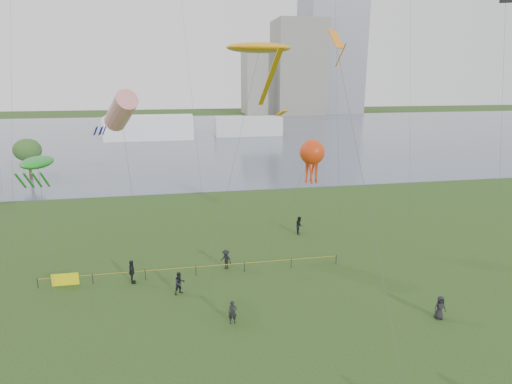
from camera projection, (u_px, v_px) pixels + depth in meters
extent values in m
cube|color=#515C6F|center=(196.00, 136.00, 116.84)|extent=(400.00, 120.00, 0.08)
cube|color=slate|center=(298.00, 68.00, 178.78)|extent=(20.00, 20.00, 38.00)
cube|color=gray|center=(262.00, 80.00, 183.32)|extent=(16.00, 18.00, 28.00)
cube|color=white|center=(150.00, 128.00, 109.21)|extent=(22.00, 8.00, 6.00)
cube|color=silver|center=(248.00, 126.00, 116.75)|extent=(18.00, 7.00, 5.00)
cylinder|color=#352718|center=(30.00, 171.00, 66.71)|extent=(0.44, 0.44, 2.89)
ellipsoid|color=#355F25|center=(27.00, 150.00, 65.86)|extent=(4.11, 4.11, 3.47)
cylinder|color=black|center=(38.00, 283.00, 32.61)|extent=(0.07, 0.07, 0.85)
cylinder|color=black|center=(93.00, 279.00, 33.31)|extent=(0.07, 0.07, 0.85)
cylinder|color=black|center=(145.00, 275.00, 34.01)|extent=(0.07, 0.07, 0.85)
cylinder|color=black|center=(196.00, 271.00, 34.71)|extent=(0.07, 0.07, 0.85)
cylinder|color=black|center=(245.00, 267.00, 35.41)|extent=(0.07, 0.07, 0.85)
cylinder|color=black|center=(291.00, 263.00, 36.11)|extent=(0.07, 0.07, 0.85)
cylinder|color=black|center=(336.00, 259.00, 36.82)|extent=(0.07, 0.07, 0.85)
cylinder|color=gold|center=(196.00, 267.00, 34.63)|extent=(24.00, 0.03, 0.03)
cube|color=yellow|center=(65.00, 279.00, 32.92)|extent=(2.00, 0.04, 1.00)
imported|color=black|center=(180.00, 283.00, 31.66)|extent=(1.05, 0.96, 1.73)
imported|color=black|center=(226.00, 259.00, 35.82)|extent=(1.21, 1.22, 1.69)
imported|color=black|center=(132.00, 272.00, 33.27)|extent=(0.63, 1.18, 1.92)
imported|color=black|center=(440.00, 308.00, 28.42)|extent=(0.81, 0.54, 1.62)
imported|color=black|center=(233.00, 312.00, 27.88)|extent=(0.59, 0.39, 1.58)
imported|color=black|center=(299.00, 225.00, 43.86)|extent=(0.86, 1.02, 1.83)
cylinder|color=#3F3F42|center=(233.00, 166.00, 33.33)|extent=(5.25, 5.80, 17.89)
ellipsoid|color=orange|center=(259.00, 48.00, 34.19)|extent=(5.28, 3.30, 0.82)
cube|color=orange|center=(270.00, 79.00, 30.83)|extent=(0.36, 6.98, 4.09)
cube|color=orange|center=(282.00, 113.00, 27.77)|extent=(0.95, 0.95, 0.42)
cylinder|color=#3F3F42|center=(131.00, 186.00, 37.67)|extent=(1.38, 5.50, 12.67)
cylinder|color=red|center=(121.00, 111.00, 38.49)|extent=(3.87, 5.28, 3.98)
cylinder|color=#191CB3|center=(104.00, 131.00, 37.53)|extent=(0.60, 1.13, 0.88)
cylinder|color=#191CB3|center=(102.00, 130.00, 37.84)|extent=(0.60, 1.13, 0.88)
cylinder|color=#191CB3|center=(96.00, 131.00, 37.62)|extent=(0.60, 1.13, 0.88)
cylinder|color=#191CB3|center=(95.00, 131.00, 37.18)|extent=(0.60, 1.13, 0.88)
cylinder|color=#191CB3|center=(100.00, 131.00, 37.12)|extent=(0.60, 1.13, 0.88)
cylinder|color=#3F3F42|center=(46.00, 230.00, 31.46)|extent=(1.28, 4.18, 9.44)
ellipsoid|color=#17811C|center=(37.00, 162.00, 32.09)|extent=(2.19, 3.93, 0.76)
cylinder|color=#17811C|center=(20.00, 181.00, 30.69)|extent=(0.16, 1.79, 1.54)
cylinder|color=#17811C|center=(29.00, 180.00, 30.79)|extent=(0.16, 1.79, 1.54)
cylinder|color=#17811C|center=(37.00, 180.00, 30.89)|extent=(0.16, 1.79, 1.54)
cylinder|color=#17811C|center=(45.00, 180.00, 30.98)|extent=(0.16, 1.79, 1.54)
cylinder|color=#3F3F42|center=(285.00, 209.00, 37.32)|extent=(6.48, 5.51, 8.96)
sphere|color=red|center=(312.00, 152.00, 39.31)|extent=(2.32, 2.32, 2.32)
cylinder|color=red|center=(317.00, 169.00, 39.82)|extent=(0.18, 0.54, 2.60)
cylinder|color=red|center=(313.00, 168.00, 40.19)|extent=(0.49, 0.36, 2.61)
cylinder|color=red|center=(308.00, 168.00, 40.10)|extent=(0.49, 0.36, 2.61)
cylinder|color=red|center=(306.00, 169.00, 39.64)|extent=(0.18, 0.54, 2.60)
cylinder|color=red|center=(310.00, 170.00, 39.28)|extent=(0.49, 0.36, 2.61)
cylinder|color=red|center=(316.00, 170.00, 39.37)|extent=(0.49, 0.36, 2.61)
cylinder|color=#3F3F42|center=(368.00, 204.00, 23.31)|extent=(0.14, 12.54, 17.95)
cube|color=orange|center=(336.00, 39.00, 26.92)|extent=(1.41, 1.41, 1.15)
cylinder|color=orange|center=(341.00, 55.00, 26.32)|extent=(0.08, 1.58, 1.35)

